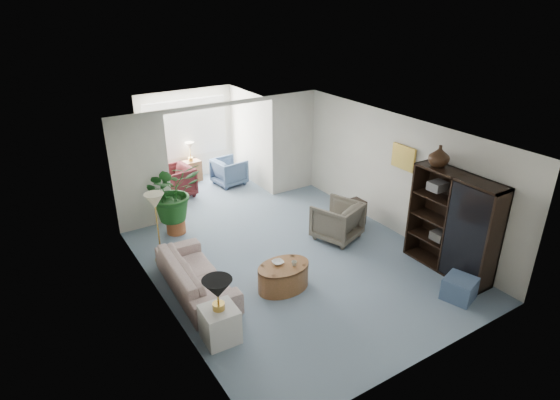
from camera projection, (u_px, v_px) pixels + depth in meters
floor at (297, 264)px, 8.80m from camera, size 6.00×6.00×0.00m
sunroom_floor at (207, 191)px, 11.95m from camera, size 2.60×2.60×0.00m
back_pier_left at (141, 173)px, 9.66m from camera, size 1.20×0.12×2.50m
back_pier_right at (293, 143)px, 11.51m from camera, size 1.20×0.12×2.50m
back_header at (221, 104)px, 10.09m from camera, size 2.60×0.12×0.10m
window_pane at (187, 128)px, 12.20m from camera, size 2.20×0.02×1.50m
window_blinds at (187, 128)px, 12.18m from camera, size 2.20×0.02×1.50m
framed_picture at (404, 157)px, 9.21m from camera, size 0.04×0.50×0.40m
sofa at (196, 275)px, 7.93m from camera, size 0.90×2.12×0.61m
end_table at (220, 324)px, 6.81m from camera, size 0.52×0.52×0.55m
table_lamp at (217, 289)px, 6.55m from camera, size 0.44×0.44×0.30m
floor_lamp at (155, 201)px, 8.40m from camera, size 0.36×0.36×0.28m
coffee_table at (283, 277)px, 8.02m from camera, size 0.98×0.98×0.45m
coffee_bowl at (278, 262)px, 7.97m from camera, size 0.20×0.20×0.05m
coffee_cup at (294, 264)px, 7.90m from camera, size 0.09×0.09×0.09m
wingback_chair at (337, 221)px, 9.57m from camera, size 1.09×1.11×0.79m
side_table_dark at (353, 213)px, 10.19m from camera, size 0.45×0.36×0.54m
entertainment_cabinet at (453, 224)px, 8.26m from camera, size 0.45×1.69×1.87m
cabinet_urn at (439, 156)px, 8.17m from camera, size 0.37×0.37×0.38m
ottoman at (459, 288)px, 7.76m from camera, size 0.59×0.59×0.38m
plant_pot at (176, 226)px, 9.88m from camera, size 0.40×0.40×0.32m
house_plant at (172, 191)px, 9.55m from camera, size 1.13×0.98×1.26m
sunroom_chair_blue at (229, 172)px, 12.25m from camera, size 0.85×0.83×0.70m
sunroom_chair_maroon at (175, 182)px, 11.50m from camera, size 0.94×0.91×0.77m
sunroom_table at (192, 171)px, 12.49m from camera, size 0.50×0.41×0.56m
shelf_clutter at (458, 220)px, 8.08m from camera, size 0.30×1.22×1.06m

